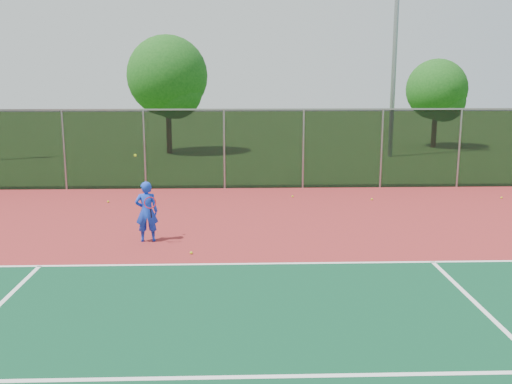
# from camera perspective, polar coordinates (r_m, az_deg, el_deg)

# --- Properties ---
(ground) EXTENTS (120.00, 120.00, 0.00)m
(ground) POSITION_cam_1_polar(r_m,az_deg,el_deg) (10.66, 12.13, -12.25)
(ground) COLOR #285317
(ground) RESTS_ON ground
(court_apron) EXTENTS (30.00, 20.00, 0.02)m
(court_apron) POSITION_cam_1_polar(r_m,az_deg,el_deg) (12.47, 9.92, -8.54)
(court_apron) COLOR maroon
(court_apron) RESTS_ON ground
(fence_back) EXTENTS (30.00, 0.06, 3.03)m
(fence_back) POSITION_cam_1_polar(r_m,az_deg,el_deg) (21.76, 4.75, 4.42)
(fence_back) COLOR black
(fence_back) RESTS_ON court_apron
(tennis_player) EXTENTS (0.62, 0.64, 2.28)m
(tennis_player) POSITION_cam_1_polar(r_m,az_deg,el_deg) (14.99, -10.88, -1.92)
(tennis_player) COLOR blue
(tennis_player) RESTS_ON court_apron
(practice_ball_1) EXTENTS (0.07, 0.07, 0.07)m
(practice_ball_1) POSITION_cam_1_polar(r_m,az_deg,el_deg) (20.25, 3.68, -0.44)
(practice_ball_1) COLOR #BDCE18
(practice_ball_1) RESTS_ON court_apron
(practice_ball_2) EXTENTS (0.07, 0.07, 0.07)m
(practice_ball_2) POSITION_cam_1_polar(r_m,az_deg,el_deg) (13.94, -6.49, -6.06)
(practice_ball_2) COLOR #BDCE18
(practice_ball_2) RESTS_ON court_apron
(practice_ball_3) EXTENTS (0.07, 0.07, 0.07)m
(practice_ball_3) POSITION_cam_1_polar(r_m,az_deg,el_deg) (21.78, 23.35, -0.52)
(practice_ball_3) COLOR #BDCE18
(practice_ball_3) RESTS_ON court_apron
(practice_ball_4) EXTENTS (0.07, 0.07, 0.07)m
(practice_ball_4) POSITION_cam_1_polar(r_m,az_deg,el_deg) (20.02, -14.57, -0.93)
(practice_ball_4) COLOR #BDCE18
(practice_ball_4) RESTS_ON court_apron
(practice_ball_5) EXTENTS (0.07, 0.07, 0.07)m
(practice_ball_5) POSITION_cam_1_polar(r_m,az_deg,el_deg) (20.14, 11.52, -0.71)
(practice_ball_5) COLOR #BDCE18
(practice_ball_5) RESTS_ON court_apron
(floodlight_n) EXTENTS (0.90, 0.40, 12.25)m
(floodlight_n) POSITION_cam_1_polar(r_m,az_deg,el_deg) (31.27, 13.83, 16.10)
(floodlight_n) COLOR gray
(floodlight_n) RESTS_ON ground
(tree_back_left) EXTENTS (4.38, 4.38, 6.44)m
(tree_back_left) POSITION_cam_1_polar(r_m,az_deg,el_deg) (31.92, -8.69, 11.05)
(tree_back_left) COLOR #372614
(tree_back_left) RESTS_ON ground
(tree_back_mid) EXTENTS (3.57, 3.57, 5.24)m
(tree_back_mid) POSITION_cam_1_polar(r_m,az_deg,el_deg) (35.87, 17.79, 9.48)
(tree_back_mid) COLOR #372614
(tree_back_mid) RESTS_ON ground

